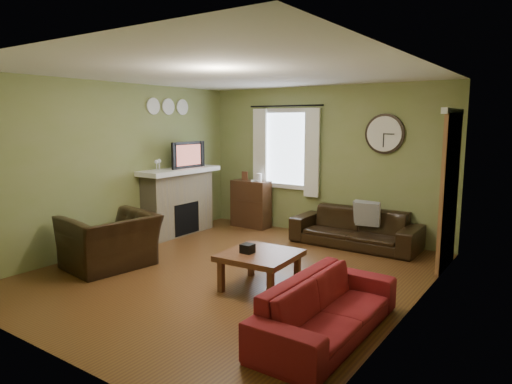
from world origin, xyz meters
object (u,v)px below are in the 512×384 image
Objects in this scene: sofa_red at (328,308)px; armchair at (110,241)px; bookshelf at (251,204)px; coffee_table at (260,271)px; sofa_brown at (355,228)px.

sofa_red is 3.36m from armchair.
bookshelf is 3.26m from coffee_table.
armchair is (-2.35, -2.95, 0.07)m from sofa_brown.
armchair is 2.21m from coffee_table.
bookshelf reaches higher than sofa_red.
bookshelf is 1.06× the size of coffee_table.
sofa_brown is 2.46m from coffee_table.
bookshelf reaches higher than armchair.
bookshelf is 2.18m from sofa_brown.
sofa_brown is (2.17, -0.15, -0.15)m from bookshelf.
bookshelf is at bearing 127.21° from coffee_table.
sofa_red is (3.17, -3.23, -0.17)m from bookshelf.
coffee_table is at bearing 112.02° from armchair.
bookshelf is at bearing 44.44° from sofa_red.
bookshelf is at bearing 176.14° from sofa_brown.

